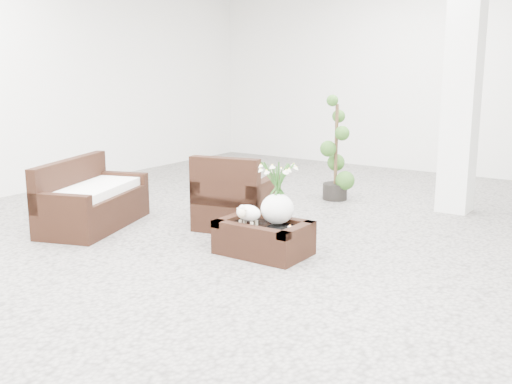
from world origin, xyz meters
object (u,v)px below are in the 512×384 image
Objects in this scene: coffee_table at (264,239)px; loveseat at (93,194)px; topiary at (336,149)px; armchair at (237,191)px.

coffee_table is 2.29m from loveseat.
loveseat is (-2.26, -0.26, 0.25)m from coffee_table.
armchair is at bearing -97.89° from topiary.
coffee_table is 0.62× the size of topiary.
armchair is 0.61× the size of topiary.
coffee_table is 2.82m from topiary.
topiary is at bearing 101.91° from coffee_table.
loveseat is at bearing -119.80° from topiary.
armchair reaches higher than coffee_table.
coffee_table is 0.60× the size of loveseat.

